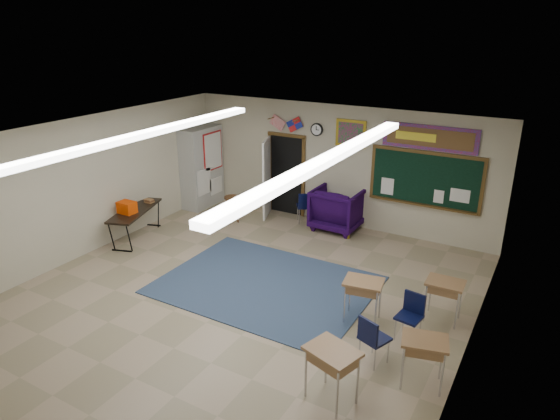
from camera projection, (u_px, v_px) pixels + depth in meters
The scene contains 24 objects.
floor at pixel (234, 301), 9.22m from camera, with size 9.00×9.00×0.00m, color gray.
back_wall at pixel (336, 166), 12.33m from camera, with size 8.00×0.04×3.00m, color #ABA48B.
left_wall at pixel (76, 190), 10.56m from camera, with size 0.04×9.00×3.00m, color #ABA48B.
right_wall at pixel (471, 282), 6.82m from camera, with size 0.04×9.00×3.00m, color #ABA48B.
ceiling at pixel (228, 141), 8.16m from camera, with size 8.00×9.00×0.04m, color beige.
area_rug at pixel (266, 285), 9.77m from camera, with size 4.00×3.00×0.02m, color #2E3D57.
fluorescent_strips at pixel (228, 145), 8.18m from camera, with size 3.86×6.00×0.10m, color white, non-canonical shape.
doorway at pixel (281, 176), 13.07m from camera, with size 1.10×0.89×2.16m.
chalkboard at pixel (425, 181), 11.28m from camera, with size 2.55×0.14×1.30m.
bulletin_board at pixel (429, 138), 10.94m from camera, with size 2.10×0.05×0.55m.
framed_art_print at pixel (351, 133), 11.84m from camera, with size 0.75×0.05×0.65m.
wall_clock at pixel (317, 130), 12.26m from camera, with size 0.32×0.05×0.32m.
wall_flags at pixel (286, 121), 12.59m from camera, with size 1.16×0.06×0.70m, color red, non-canonical shape.
storage_cabinet at pixel (202, 167), 13.68m from camera, with size 0.59×1.25×2.20m.
wingback_armchair at pixel (338, 208), 12.28m from camera, with size 1.13×1.16×1.06m, color black.
student_chair_reading at pixel (305, 207), 12.72m from camera, with size 0.41×0.41×0.82m, color black, non-canonical shape.
student_chair_desk_a at pixel (375, 339), 7.43m from camera, with size 0.40×0.40×0.80m, color black, non-canonical shape.
student_chair_desk_b at pixel (409, 318), 7.97m from camera, with size 0.39×0.39×0.79m, color black, non-canonical shape.
student_desk_front_left at pixel (363, 299), 8.46m from camera, with size 0.71×0.58×0.77m.
student_desk_front_right at pixel (443, 299), 8.49m from camera, with size 0.63×0.48×0.74m.
student_desk_back_left at pixel (332, 372), 6.65m from camera, with size 0.80×0.69×0.81m.
student_desk_back_right at pixel (423, 359), 6.95m from camera, with size 0.72×0.61×0.75m.
folding_table at pixel (136, 223), 11.77m from camera, with size 1.11×1.83×0.99m.
wooden_stool at pixel (232, 209), 12.74m from camera, with size 0.39×0.39×0.68m.
Camera 1 is at (4.75, -6.52, 4.83)m, focal length 32.00 mm.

